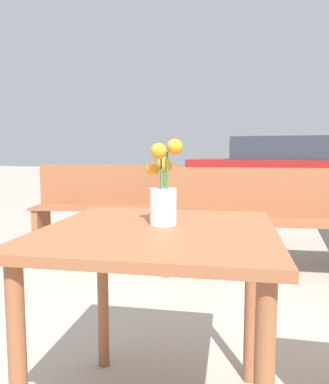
# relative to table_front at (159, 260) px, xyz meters

# --- Properties ---
(table_front) EXTENTS (0.85, 0.88, 0.73)m
(table_front) POSITION_rel_table_front_xyz_m (0.00, 0.00, 0.00)
(table_front) COLOR brown
(table_front) RESTS_ON ground_plane
(flower_vase) EXTENTS (0.13, 0.15, 0.30)m
(flower_vase) POSITION_rel_table_front_xyz_m (0.00, 0.05, 0.22)
(flower_vase) COLOR silver
(flower_vase) RESTS_ON table_front
(bench_near) EXTENTS (1.98, 0.60, 0.85)m
(bench_near) POSITION_rel_table_front_xyz_m (0.46, 1.88, -0.14)
(bench_near) COLOR brown
(bench_near) RESTS_ON ground_plane
(bench_middle) EXTENTS (1.47, 0.64, 0.85)m
(bench_middle) POSITION_rel_table_front_xyz_m (-1.19, 2.15, -0.16)
(bench_middle) COLOR brown
(bench_middle) RESTS_ON ground_plane
(parked_car) EXTENTS (4.29, 1.83, 1.30)m
(parked_car) POSITION_rel_table_front_xyz_m (0.64, 7.59, 0.01)
(parked_car) COLOR maroon
(parked_car) RESTS_ON ground_plane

